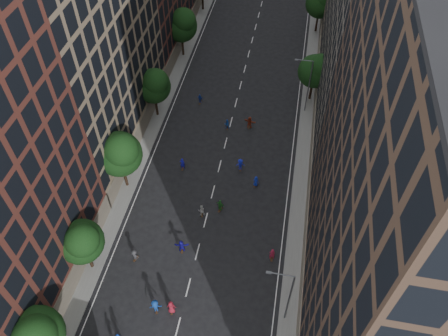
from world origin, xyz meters
name	(u,v)px	position (x,y,z in m)	size (l,w,h in m)	color
ground	(230,124)	(0.00, 40.00, 0.00)	(240.00, 240.00, 0.00)	black
sidewalk_left	(166,84)	(-12.00, 47.50, 0.07)	(4.00, 105.00, 0.15)	slate
sidewalk_right	(314,101)	(12.00, 47.50, 0.07)	(4.00, 105.00, 0.15)	slate
bldg_left_b	(65,25)	(-19.00, 35.00, 17.00)	(14.00, 26.00, 34.00)	#826D55
bldg_right_a	(425,202)	(19.00, 15.00, 18.00)	(14.00, 30.00, 36.00)	#483326
bldg_right_b	(392,21)	(19.00, 44.00, 16.50)	(14.00, 28.00, 33.00)	#645E52
tree_left_0	(35,336)	(-11.01, 3.85, 5.96)	(5.20, 5.20, 8.83)	black
tree_left_1	(82,241)	(-11.02, 13.86, 5.55)	(4.80, 4.80, 8.21)	black
tree_left_2	(120,153)	(-10.99, 25.83, 6.36)	(5.60, 5.60, 9.45)	black
tree_left_3	(154,85)	(-11.02, 39.85, 5.82)	(5.00, 5.00, 8.58)	black
tree_left_4	(182,24)	(-11.00, 55.84, 6.10)	(5.40, 5.40, 9.08)	black
tree_right_a	(316,70)	(11.38, 47.85, 5.63)	(5.00, 5.00, 8.39)	black
tree_right_b	(322,2)	(11.39, 67.85, 5.96)	(5.20, 5.20, 8.83)	black
streetlamp_near	(287,295)	(10.37, 12.00, 5.17)	(2.64, 0.22, 9.06)	#595B60
streetlamp_far	(308,84)	(10.37, 45.00, 5.17)	(2.64, 0.22, 9.06)	#595B60
skater_3	(156,306)	(-2.64, 10.37, 0.97)	(1.25, 0.72, 1.94)	#123C96
skater_6	(171,307)	(-1.02, 10.57, 0.97)	(0.95, 0.62, 1.94)	maroon
skater_7	(272,254)	(8.50, 18.70, 0.94)	(0.68, 0.45, 1.87)	maroon
skater_8	(201,211)	(-0.65, 23.21, 0.85)	(0.83, 0.65, 1.71)	beige
skater_9	(135,255)	(-6.69, 15.79, 0.81)	(1.04, 0.60, 1.61)	#38383C
skater_10	(220,206)	(1.48, 24.31, 0.93)	(1.09, 0.45, 1.86)	#1E6421
skater_11	(182,246)	(-1.78, 17.85, 0.91)	(1.69, 0.54, 1.82)	#1A1295
skater_12	(256,181)	(5.26, 29.05, 0.81)	(0.79, 0.51, 1.61)	#13259D
skater_13	(182,164)	(-4.79, 30.16, 0.95)	(0.69, 0.46, 1.90)	#1615AE
skater_14	(227,124)	(-0.37, 39.08, 0.77)	(0.75, 0.58, 1.54)	blue
skater_15	(240,165)	(2.83, 31.48, 0.91)	(1.17, 0.68, 1.82)	#1620BA
skater_16	(200,99)	(-5.47, 43.92, 0.78)	(0.92, 0.38, 1.57)	#13319E
skater_17	(250,123)	(2.86, 39.84, 0.96)	(1.78, 0.57, 1.92)	maroon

